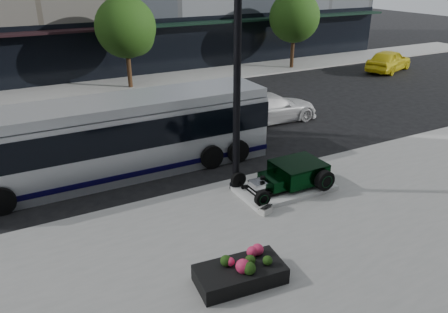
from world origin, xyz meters
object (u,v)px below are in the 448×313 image
transit_bus (116,137)px  white_sedan (271,108)px  lamppost (237,87)px  flower_planter (240,273)px  hot_rod (293,173)px  yellow_taxi (389,60)px

transit_bus → white_sedan: transit_bus is taller
lamppost → flower_planter: bearing=-118.3°
hot_rod → white_sedan: (3.58, 6.82, 0.04)m
white_sedan → yellow_taxi: 15.61m
yellow_taxi → flower_planter: bearing=105.6°
white_sedan → flower_planter: bearing=144.1°
flower_planter → yellow_taxi: size_ratio=0.48×
transit_bus → yellow_taxi: transit_bus is taller
transit_bus → white_sedan: size_ratio=2.38×
transit_bus → yellow_taxi: (23.20, 8.03, -0.66)m
lamppost → white_sedan: lamppost is taller
hot_rod → white_sedan: 7.70m
yellow_taxi → white_sedan: bearing=91.3°
lamppost → yellow_taxi: 23.24m
lamppost → transit_bus: 5.33m
hot_rod → transit_bus: bearing=138.8°
hot_rod → yellow_taxi: bearing=34.5°
lamppost → white_sedan: (5.39, 5.90, -3.08)m
hot_rod → white_sedan: bearing=62.3°
hot_rod → lamppost: size_ratio=0.40×
lamppost → flower_planter: (-2.38, -4.42, -3.44)m
transit_bus → flower_planter: bearing=-83.7°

